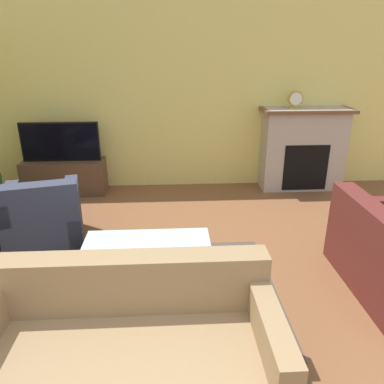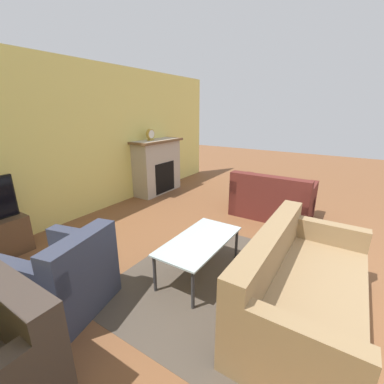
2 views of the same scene
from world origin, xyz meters
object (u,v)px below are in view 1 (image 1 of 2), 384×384
couch_sectional (129,356)px  coffee_table (147,248)px  armchair_accent (44,221)px  tv (60,142)px  mantel_clock (295,99)px

couch_sectional → coffee_table: (0.06, 1.13, 0.12)m
couch_sectional → armchair_accent: 2.26m
tv → coffee_table: bearing=-60.9°
tv → couch_sectional: bearing=-70.0°
mantel_clock → tv: bearing=-179.1°
tv → armchair_accent: bearing=-83.3°
tv → mantel_clock: bearing=0.9°
couch_sectional → coffee_table: couch_sectional is taller
tv → armchair_accent: tv is taller
coffee_table → mantel_clock: mantel_clock is taller
couch_sectional → mantel_clock: mantel_clock is taller
coffee_table → mantel_clock: size_ratio=4.65×
couch_sectional → mantel_clock: size_ratio=7.53×
coffee_table → mantel_clock: 3.37m
tv → armchair_accent: size_ratio=1.16×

